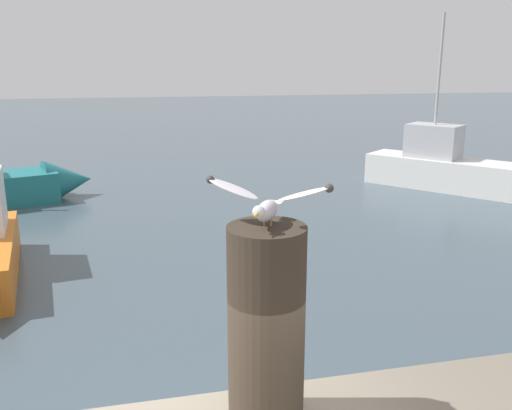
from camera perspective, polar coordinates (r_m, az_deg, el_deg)
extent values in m
cylinder|color=#382D23|center=(2.99, 1.10, -12.83)|extent=(0.42, 0.42, 1.15)
cylinder|color=tan|center=(2.79, 0.86, -1.84)|extent=(0.01, 0.01, 0.04)
cylinder|color=tan|center=(2.78, 1.57, -1.91)|extent=(0.01, 0.01, 0.04)
ellipsoid|color=silver|center=(2.75, 1.16, -0.59)|extent=(0.20, 0.24, 0.10)
sphere|color=silver|center=(2.62, 0.29, -0.73)|extent=(0.06, 0.06, 0.06)
cone|color=yellow|center=(2.57, -0.09, -1.12)|extent=(0.04, 0.05, 0.02)
cube|color=silver|center=(2.89, 2.03, 0.23)|extent=(0.10, 0.10, 0.01)
ellipsoid|color=silver|center=(2.80, -2.42, 1.73)|extent=(0.30, 0.25, 0.11)
sphere|color=#373737|center=(2.84, -4.83, 2.68)|extent=(0.04, 0.04, 0.04)
ellipsoid|color=silver|center=(2.69, 5.03, 1.15)|extent=(0.30, 0.25, 0.11)
sphere|color=#373737|center=(2.65, 7.73, 1.76)|extent=(0.04, 0.04, 0.04)
cone|color=#1E7075|center=(16.31, -19.17, 2.41)|extent=(1.61, 1.61, 1.28)
cube|color=silver|center=(17.31, 19.99, 3.02)|extent=(4.25, 4.84, 0.92)
cube|color=#B2B2B7|center=(17.37, 18.22, 6.43)|extent=(1.73, 1.81, 1.00)
cylinder|color=#A5A5A8|center=(17.22, 18.79, 13.35)|extent=(0.08, 0.08, 3.20)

